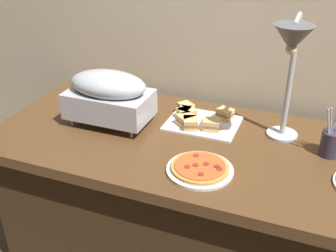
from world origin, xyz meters
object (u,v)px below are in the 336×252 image
at_px(pizza_plate_front, 200,169).
at_px(utensil_holder, 331,143).
at_px(heat_lamp, 291,52).
at_px(sandwich_platter, 198,119).
at_px(chafing_dish, 109,95).
at_px(sauce_cup_near, 107,93).

relative_size(pizza_plate_front, utensil_holder, 1.21).
distance_m(heat_lamp, sandwich_platter, 0.58).
bearing_deg(utensil_holder, pizza_plate_front, -146.00).
xyz_separation_m(chafing_dish, sandwich_platter, (0.39, 0.15, -0.12)).
height_order(pizza_plate_front, utensil_holder, utensil_holder).
bearing_deg(sauce_cup_near, sandwich_platter, -12.15).
xyz_separation_m(sauce_cup_near, utensil_holder, (1.16, -0.19, 0.04)).
xyz_separation_m(chafing_dish, sauce_cup_near, (-0.17, 0.27, -0.13)).
xyz_separation_m(sandwich_platter, sauce_cup_near, (-0.56, 0.12, -0.01)).
distance_m(chafing_dish, heat_lamp, 0.83).
bearing_deg(sauce_cup_near, pizza_plate_front, -35.99).
distance_m(heat_lamp, sauce_cup_near, 1.07).
xyz_separation_m(chafing_dish, heat_lamp, (0.78, 0.04, 0.29)).
relative_size(chafing_dish, pizza_plate_front, 1.47).
bearing_deg(pizza_plate_front, heat_lamp, 46.10).
bearing_deg(utensil_holder, sauce_cup_near, 170.74).
bearing_deg(chafing_dish, pizza_plate_front, -24.14).
xyz_separation_m(heat_lamp, utensil_holder, (0.21, 0.04, -0.38)).
height_order(heat_lamp, sauce_cup_near, heat_lamp).
relative_size(chafing_dish, sandwich_platter, 1.17).
xyz_separation_m(pizza_plate_front, utensil_holder, (0.47, 0.31, 0.05)).
xyz_separation_m(heat_lamp, pizza_plate_front, (-0.26, -0.27, -0.42)).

